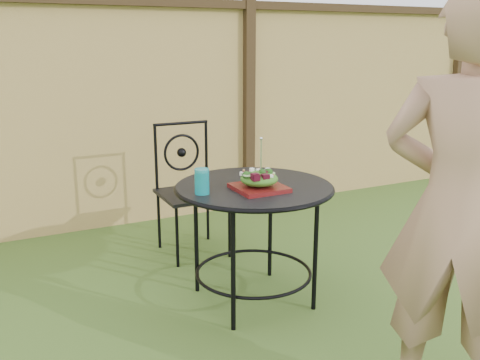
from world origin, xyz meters
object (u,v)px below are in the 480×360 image
at_px(patio_table, 254,208).
at_px(patio_chair, 190,185).
at_px(diner, 461,212).
at_px(salad_plate, 259,188).

relative_size(patio_table, patio_chair, 0.97).
bearing_deg(diner, patio_table, -19.92).
bearing_deg(patio_table, patio_chair, 92.68).
bearing_deg(patio_table, diner, -77.53).
bearing_deg(patio_table, salad_plate, -102.88).
relative_size(patio_chair, diner, 0.54).
bearing_deg(patio_chair, salad_plate, -88.91).
distance_m(patio_chair, salad_plate, 1.05).
bearing_deg(salad_plate, patio_chair, 91.09).
relative_size(patio_table, salad_plate, 3.42).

